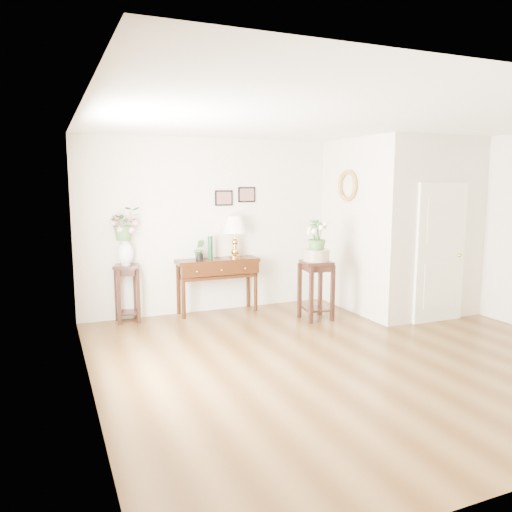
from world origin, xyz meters
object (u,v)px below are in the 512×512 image
plant_stand_a (127,293)px  plant_stand_b (316,290)px  console_table (217,286)px  table_lamp (235,236)px

plant_stand_a → plant_stand_b: (2.70, -0.98, 0.02)m
plant_stand_a → plant_stand_b: plant_stand_b is taller
console_table → plant_stand_b: plant_stand_b is taller
plant_stand_a → plant_stand_b: size_ratio=0.96×
plant_stand_a → plant_stand_b: bearing=-19.9°
plant_stand_b → table_lamp: bearing=134.4°
table_lamp → plant_stand_a: (-1.74, 0.00, -0.80)m
table_lamp → plant_stand_a: size_ratio=0.78×
table_lamp → plant_stand_b: table_lamp is taller
table_lamp → plant_stand_a: 1.92m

